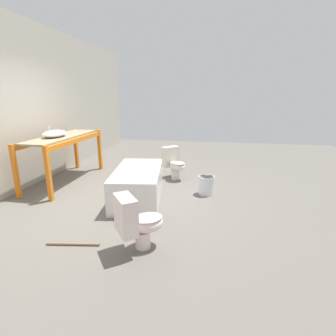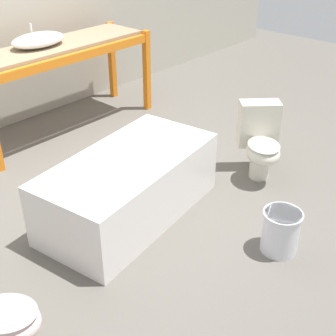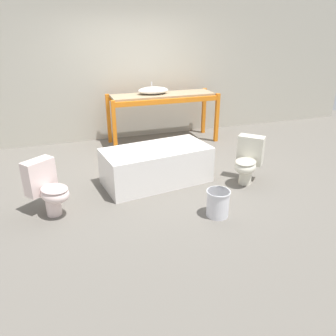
# 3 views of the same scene
# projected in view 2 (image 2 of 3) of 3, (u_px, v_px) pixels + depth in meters

# --- Properties ---
(ground_plane) EXTENTS (12.00, 12.00, 0.00)m
(ground_plane) POSITION_uv_depth(u_px,v_px,m) (105.00, 185.00, 4.35)
(ground_plane) COLOR #666059
(shelving_rack) EXTENTS (2.14, 0.70, 0.97)m
(shelving_rack) POSITION_uv_depth(u_px,v_px,m) (58.00, 57.00, 5.03)
(shelving_rack) COLOR orange
(shelving_rack) RESTS_ON ground_plane
(sink_basin) EXTENTS (0.59, 0.38, 0.22)m
(sink_basin) POSITION_uv_depth(u_px,v_px,m) (38.00, 40.00, 4.83)
(sink_basin) COLOR white
(sink_basin) RESTS_ON shelving_rack
(bathtub_main) EXTENTS (1.65, 0.98, 0.54)m
(bathtub_main) POSITION_uv_depth(u_px,v_px,m) (129.00, 182.00, 3.81)
(bathtub_main) COLOR white
(bathtub_main) RESTS_ON ground_plane
(toilet_near) EXTENTS (0.63, 0.63, 0.69)m
(toilet_near) POSITION_uv_depth(u_px,v_px,m) (261.00, 140.00, 4.36)
(toilet_near) COLOR silver
(toilet_near) RESTS_ON ground_plane
(bucket_white) EXTENTS (0.29, 0.29, 0.34)m
(bucket_white) POSITION_uv_depth(u_px,v_px,m) (281.00, 231.00, 3.48)
(bucket_white) COLOR silver
(bucket_white) RESTS_ON ground_plane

